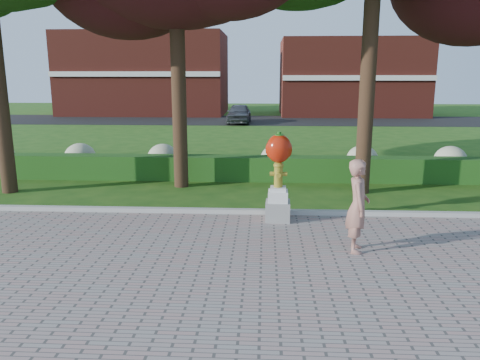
{
  "coord_description": "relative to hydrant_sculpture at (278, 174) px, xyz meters",
  "views": [
    {
      "loc": [
        0.59,
        -8.2,
        3.42
      ],
      "look_at": [
        0.11,
        1.0,
        1.35
      ],
      "focal_mm": 35.0,
      "sensor_mm": 36.0,
      "label": 1
    }
  ],
  "objects": [
    {
      "name": "lawn_hedge",
      "position": [
        -0.93,
        4.5,
        -0.76
      ],
      "size": [
        24.0,
        0.7,
        0.8
      ],
      "primitive_type": "cube",
      "color": "#224E16",
      "rests_on": "ground"
    },
    {
      "name": "hydrangea_row",
      "position": [
        -0.36,
        5.5,
        -0.61
      ],
      "size": [
        20.1,
        1.1,
        0.99
      ],
      "color": "#B2B48A",
      "rests_on": "ground"
    },
    {
      "name": "ground",
      "position": [
        -0.93,
        -2.5,
        -1.16
      ],
      "size": [
        100.0,
        100.0,
        0.0
      ],
      "primitive_type": "plane",
      "color": "#1E4A12",
      "rests_on": "ground"
    },
    {
      "name": "building_left",
      "position": [
        -10.93,
        31.5,
        2.34
      ],
      "size": [
        14.0,
        8.0,
        7.0
      ],
      "primitive_type": "cube",
      "color": "maroon",
      "rests_on": "ground"
    },
    {
      "name": "curb",
      "position": [
        -0.93,
        0.5,
        -1.09
      ],
      "size": [
        40.0,
        0.18,
        0.15
      ],
      "primitive_type": "cube",
      "color": "#ADADA5",
      "rests_on": "ground"
    },
    {
      "name": "building_right",
      "position": [
        7.07,
        31.5,
        2.04
      ],
      "size": [
        12.0,
        8.0,
        6.4
      ],
      "primitive_type": "cube",
      "color": "maroon",
      "rests_on": "ground"
    },
    {
      "name": "woman",
      "position": [
        1.48,
        -1.9,
        -0.21
      ],
      "size": [
        0.51,
        0.71,
        1.83
      ],
      "primitive_type": "imported",
      "rotation": [
        0.0,
        0.0,
        1.46
      ],
      "color": "#A66F5F",
      "rests_on": "walkway"
    },
    {
      "name": "hydrant_sculpture",
      "position": [
        0.0,
        0.0,
        0.0
      ],
      "size": [
        0.62,
        0.59,
        2.12
      ],
      "rotation": [
        0.0,
        0.0,
        -0.04
      ],
      "color": "gray",
      "rests_on": "walkway"
    },
    {
      "name": "parked_car",
      "position": [
        -2.2,
        23.23,
        -0.45
      ],
      "size": [
        1.69,
        4.09,
        1.39
      ],
      "primitive_type": "imported",
      "rotation": [
        0.0,
        0.0,
        -0.01
      ],
      "color": "#404247",
      "rests_on": "street"
    },
    {
      "name": "street",
      "position": [
        -0.93,
        25.5,
        -1.15
      ],
      "size": [
        50.0,
        8.0,
        0.02
      ],
      "primitive_type": "cube",
      "color": "black",
      "rests_on": "ground"
    }
  ]
}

